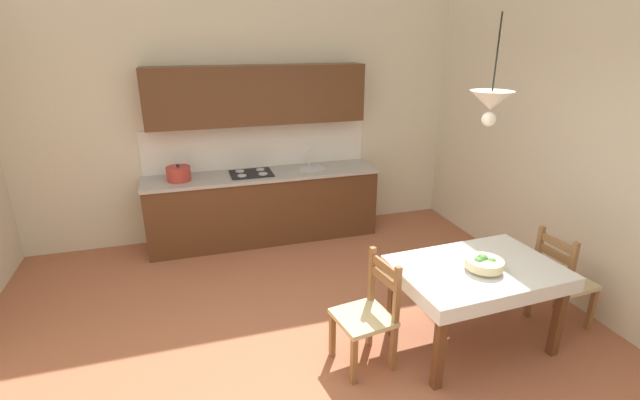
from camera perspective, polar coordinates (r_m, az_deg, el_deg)
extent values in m
cube|color=#A86042|center=(3.91, -0.92, -21.62)|extent=(6.16, 6.58, 0.10)
cube|color=beige|center=(5.93, -9.55, 14.93)|extent=(6.16, 0.12, 4.09)
cube|color=#56331C|center=(5.95, -6.97, -0.96)|extent=(2.89, 0.60, 0.86)
cube|color=#ADA8A3|center=(5.80, -7.14, 3.16)|extent=(2.92, 0.63, 0.04)
cube|color=white|center=(6.01, -7.78, 6.65)|extent=(2.89, 0.01, 0.55)
cube|color=#56331C|center=(5.73, -7.82, 12.87)|extent=(2.66, 0.34, 0.70)
cube|color=black|center=(5.86, -6.33, -5.39)|extent=(2.85, 0.02, 0.09)
cylinder|color=silver|center=(5.94, -0.97, 3.88)|extent=(0.34, 0.34, 0.02)
cylinder|color=silver|center=(6.04, -1.35, 5.28)|extent=(0.02, 0.02, 0.22)
cube|color=black|center=(5.78, -8.58, 3.30)|extent=(0.52, 0.42, 0.01)
cylinder|color=silver|center=(5.66, -9.73, 3.02)|extent=(0.11, 0.11, 0.01)
cylinder|color=silver|center=(5.70, -7.14, 3.27)|extent=(0.11, 0.11, 0.01)
cylinder|color=silver|center=(5.85, -9.99, 3.57)|extent=(0.11, 0.11, 0.01)
cylinder|color=silver|center=(5.89, -7.48, 3.80)|extent=(0.11, 0.11, 0.01)
cylinder|color=#B2382D|center=(5.69, -17.24, 3.07)|extent=(0.28, 0.28, 0.15)
cylinder|color=#B2382D|center=(5.66, -17.33, 3.89)|extent=(0.29, 0.29, 0.02)
sphere|color=black|center=(5.66, -17.36, 4.13)|extent=(0.04, 0.04, 0.04)
cube|color=brown|center=(4.00, 19.16, -8.01)|extent=(1.30, 0.90, 0.02)
cube|color=brown|center=(3.66, 14.69, -17.38)|extent=(0.07, 0.07, 0.73)
cube|color=brown|center=(4.33, 27.66, -12.79)|extent=(0.07, 0.07, 0.73)
cube|color=brown|center=(4.15, 9.10, -11.99)|extent=(0.07, 0.07, 0.73)
cube|color=brown|center=(4.75, 21.45, -8.82)|extent=(0.07, 0.07, 0.73)
cube|color=white|center=(4.00, 19.18, -7.85)|extent=(1.37, 0.96, 0.00)
cube|color=white|center=(3.74, 23.35, -11.53)|extent=(1.32, 0.07, 0.12)
cube|color=white|center=(4.34, 15.45, -6.09)|extent=(1.32, 0.07, 0.12)
cube|color=white|center=(3.68, 10.82, -10.67)|extent=(0.05, 0.89, 0.12)
cube|color=white|center=(4.45, 25.84, -6.81)|extent=(0.05, 0.89, 0.12)
cube|color=#D1BC89|center=(3.75, 5.41, -14.43)|extent=(0.48, 0.48, 0.04)
cube|color=olive|center=(3.69, 4.25, -19.46)|extent=(0.05, 0.05, 0.41)
cube|color=olive|center=(3.93, 1.55, -16.50)|extent=(0.05, 0.05, 0.41)
cube|color=olive|center=(3.69, 9.38, -14.60)|extent=(0.05, 0.05, 0.93)
cube|color=olive|center=(3.94, 6.36, -12.01)|extent=(0.05, 0.05, 0.93)
cube|color=olive|center=(3.62, 8.09, -8.25)|extent=(0.07, 0.32, 0.07)
cube|color=olive|center=(3.67, 8.01, -9.70)|extent=(0.07, 0.32, 0.07)
cube|color=#D1BC89|center=(4.76, 28.24, -8.96)|extent=(0.45, 0.45, 0.04)
cube|color=olive|center=(5.09, 27.69, -9.89)|extent=(0.05, 0.05, 0.41)
cube|color=olive|center=(4.90, 30.80, -11.65)|extent=(0.05, 0.05, 0.41)
cube|color=olive|center=(4.72, 25.23, -8.19)|extent=(0.05, 0.05, 0.93)
cube|color=olive|center=(4.52, 28.45, -10.05)|extent=(0.05, 0.05, 0.93)
cube|color=olive|center=(4.46, 27.55, -4.82)|extent=(0.04, 0.32, 0.07)
cube|color=olive|center=(4.50, 27.34, -6.05)|extent=(0.04, 0.32, 0.07)
cylinder|color=beige|center=(3.94, 19.77, -8.10)|extent=(0.17, 0.17, 0.02)
cylinder|color=beige|center=(3.92, 19.85, -7.49)|extent=(0.30, 0.30, 0.07)
sphere|color=#4C8E3D|center=(3.90, 19.18, -7.42)|extent=(0.09, 0.09, 0.09)
sphere|color=#4C8E3D|center=(3.94, 20.68, -7.38)|extent=(0.08, 0.08, 0.08)
sphere|color=#4C8E3D|center=(3.94, 19.62, -7.11)|extent=(0.10, 0.10, 0.10)
cylinder|color=black|center=(3.65, 21.25, 16.60)|extent=(0.01, 0.01, 0.57)
cone|color=silver|center=(3.67, 20.61, 11.57)|extent=(0.32, 0.32, 0.14)
sphere|color=white|center=(3.69, 20.34, 9.43)|extent=(0.11, 0.11, 0.11)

